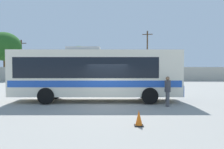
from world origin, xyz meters
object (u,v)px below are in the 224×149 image
Objects in this scene: utility_pole_far at (21,59)px; roadside_tree_midleft at (79,57)px; traffic_cone_on_apron at (139,118)px; utility_pole_near at (147,54)px; attendant_by_bus_door at (168,89)px; parked_car_third_maroon at (111,77)px; coach_bus_cream_blue at (94,72)px; parked_car_leftmost_silver at (33,77)px; roadside_tree_left at (4,46)px; parked_car_second_black at (75,77)px.

utility_pole_far is 1.16× the size of roadside_tree_midleft.
utility_pole_near is at bearing 81.65° from traffic_cone_on_apron.
utility_pole_near is at bearing 84.88° from attendant_by_bus_door.
attendant_by_bus_door is at bearing -78.98° from parked_car_third_maroon.
coach_bus_cream_blue is 1.84× the size of roadside_tree_midleft.
coach_bus_cream_blue is at bearing -92.51° from parked_car_third_maroon.
roadside_tree_midleft is (-6.16, 9.45, 3.21)m from parked_car_third_maroon.
parked_car_leftmost_silver is at bearing 127.62° from attendant_by_bus_door.
roadside_tree_midleft is (12.45, 3.18, -1.74)m from roadside_tree_left.
utility_pole_far is at bearing 154.66° from parked_car_third_maroon.
utility_pole_near is at bearing 47.55° from parked_car_third_maroon.
parked_car_third_maroon is at bearing 87.49° from coach_bus_cream_blue.
utility_pole_near is 24.74m from roadside_tree_left.
attendant_by_bus_door is 34.30m from roadside_tree_left.
parked_car_second_black reaches higher than parked_car_leftmost_silver.
parked_car_third_maroon is 9.71m from utility_pole_near.
attendant_by_bus_door reaches higher than parked_car_leftmost_silver.
utility_pole_near is 1.20× the size of utility_pole_far.
roadside_tree_midleft is at bearing 167.13° from utility_pole_near.
parked_car_leftmost_silver is at bearing 176.70° from parked_car_third_maroon.
roadside_tree_left reaches higher than coach_bus_cream_blue.
parked_car_second_black is 15.15m from roadside_tree_left.
parked_car_second_black is 0.56× the size of roadside_tree_left.
utility_pole_far is 10.19m from roadside_tree_midleft.
attendant_by_bus_door is at bearing -53.50° from utility_pole_far.
traffic_cone_on_apron is (6.99, -24.56, -0.50)m from parked_car_second_black.
utility_pole_near is (2.33, 25.95, 3.38)m from attendant_by_bus_door.
roadside_tree_left reaches higher than parked_car_third_maroon.
traffic_cone_on_apron is (17.81, -31.43, -3.38)m from utility_pole_far.
attendant_by_bus_door is 0.40× the size of parked_car_leftmost_silver.
coach_bus_cream_blue is 6.98m from traffic_cone_on_apron.
coach_bus_cream_blue is 1.59× the size of utility_pole_far.
traffic_cone_on_apron is at bearing -61.52° from parked_car_leftmost_silver.
parked_car_third_maroon is 18.15m from utility_pole_far.
utility_pole_far reaches higher than parked_car_third_maroon.
traffic_cone_on_apron is (-2.14, -4.46, -0.69)m from attendant_by_bus_door.
parked_car_third_maroon is 0.53× the size of roadside_tree_left.
roadside_tree_midleft is 9.49× the size of traffic_cone_on_apron.
traffic_cone_on_apron is at bearing -74.11° from parked_car_second_black.
coach_bus_cream_blue reaches higher than parked_car_second_black.
coach_bus_cream_blue is at bearing -105.89° from utility_pole_near.
roadside_tree_midleft is at bearing 101.35° from coach_bus_cream_blue.
utility_pole_near reaches higher than parked_car_third_maroon.
utility_pole_near is (6.85, 24.07, 2.43)m from coach_bus_cream_blue.
utility_pole_far is at bearing 147.61° from parked_car_second_black.
utility_pole_near is (11.46, 5.85, 3.57)m from parked_car_second_black.
parked_car_second_black is 0.54× the size of utility_pole_near.
attendant_by_bus_door is 19.66m from parked_car_third_maroon.
parked_car_second_black is 1.04× the size of parked_car_third_maroon.
utility_pole_near is (6.09, 6.65, 3.60)m from parked_car_third_maroon.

